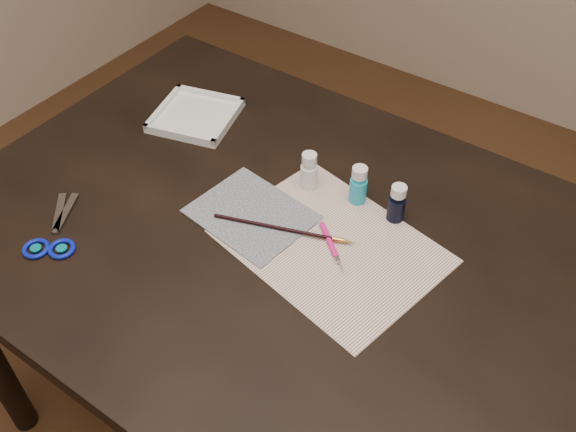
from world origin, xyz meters
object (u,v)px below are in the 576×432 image
Objects in this scene: paper at (331,246)px; paint_bottle_white at (309,171)px; paint_bottle_cyan at (358,185)px; canvas at (251,214)px; paint_bottle_navy at (397,203)px; scissors at (53,225)px; palette_tray at (196,115)px.

paint_bottle_white reaches higher than paper.
paint_bottle_cyan is at bearing 100.00° from paper.
paint_bottle_cyan reaches higher than canvas.
paint_bottle_navy is at bearing 64.82° from paper.
paint_bottle_white is 0.10m from paint_bottle_cyan.
paper is 4.61× the size of paint_bottle_white.
paint_bottle_cyan is 0.43× the size of scissors.
paper is at bearing -80.00° from paint_bottle_cyan.
paint_bottle_cyan is at bearing 11.51° from paint_bottle_white.
canvas is at bearing -31.06° from palette_tray.
scissors is at bearing -89.29° from palette_tray.
scissors is 0.41m from palette_tray.
scissors is (-0.45, -0.26, 0.00)m from paper.
scissors is at bearing -150.39° from paper.
paint_bottle_white is at bearing -168.49° from paint_bottle_cyan.
canvas is 1.26× the size of palette_tray.
paint_bottle_white is at bearing -83.27° from scissors.
scissors is at bearing -137.84° from paint_bottle_cyan.
paper is at bearing 6.79° from canvas.
canvas is 1.13× the size of scissors.
paint_bottle_navy is 0.52m from palette_tray.
scissors is (-0.29, -0.24, 0.00)m from canvas.
paper is at bearing -42.02° from paint_bottle_white.
paint_bottle_navy is (0.19, 0.02, -0.00)m from paint_bottle_white.
canvas is (-0.17, -0.02, 0.00)m from paper.
palette_tray reaches higher than scissors.
paper is 4.58× the size of paint_bottle_cyan.
paint_bottle_white is (0.04, 0.13, 0.04)m from canvas.
palette_tray is at bearing 172.57° from paint_bottle_white.
canvas is 0.28m from paint_bottle_navy.
paint_bottle_navy is at bearing 5.70° from paint_bottle_white.
paint_bottle_white is (-0.12, 0.11, 0.04)m from paper.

